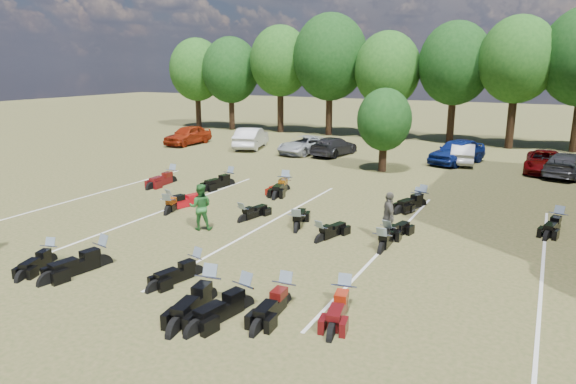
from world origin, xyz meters
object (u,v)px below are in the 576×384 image
Objects in this scene: motorcycle_14 at (172,182)px; person_green at (200,207)px; car_4 at (457,151)px; person_grey at (389,217)px; motorcycle_3 at (244,308)px; motorcycle_0 at (51,262)px; motorcycle_7 at (172,210)px; car_0 at (188,135)px.

person_green is at bearing -44.86° from motorcycle_14.
car_4 is at bearing -136.48° from person_green.
person_grey is 0.77× the size of motorcycle_3.
person_grey reaches higher than car_4.
person_green is 0.76× the size of motorcycle_3.
motorcycle_3 is at bearing -17.19° from motorcycle_0.
person_grey reaches higher than motorcycle_0.
person_grey is 0.74× the size of motorcycle_14.
motorcycle_3 reaches higher than motorcycle_7.
person_green is 7.05m from motorcycle_3.
person_green is 0.76× the size of motorcycle_7.
motorcycle_14 is (-11.37, 10.90, 0.00)m from motorcycle_3.
car_0 reaches higher than motorcycle_3.
person_green is 8.80m from motorcycle_14.
person_green reaches higher than motorcycle_3.
person_grey is 0.91× the size of motorcycle_0.
motorcycle_3 is at bearing -47.72° from car_0.
person_grey is (20.96, -15.40, 0.15)m from car_0.
motorcycle_0 is (-8.78, -23.69, -0.80)m from car_4.
car_4 reaches higher than car_0.
car_4 reaches higher than motorcycle_7.
person_green is 7.12m from person_grey.
car_4 is 2.60× the size of person_green.
car_0 is 22.39m from person_green.
car_0 is at bearing 22.12° from person_grey.
car_4 is 1.98× the size of motorcycle_3.
motorcycle_7 is at bearing -98.39° from car_4.
car_0 is 1.82× the size of motorcycle_14.
motorcycle_3 is 0.97× the size of motorcycle_14.
motorcycle_0 is 6.64m from motorcycle_7.
person_green reaches higher than motorcycle_7.
person_green is 0.74× the size of motorcycle_14.
car_4 is 1.98× the size of motorcycle_7.
motorcycle_14 is at bearing -54.14° from car_0.
car_0 is 2.23× the size of motorcycle_0.
motorcycle_7 is at bearing -52.66° from car_0.
person_green is at bearing 47.33° from motorcycle_0.
person_green is at bearing 146.29° from motorcycle_3.
motorcycle_0 is at bearing 38.03° from person_green.
person_grey is (0.36, -16.70, 0.11)m from car_4.
motorcycle_0 is 0.82× the size of motorcycle_14.
motorcycle_7 is (-9.28, -17.07, -0.80)m from car_4.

